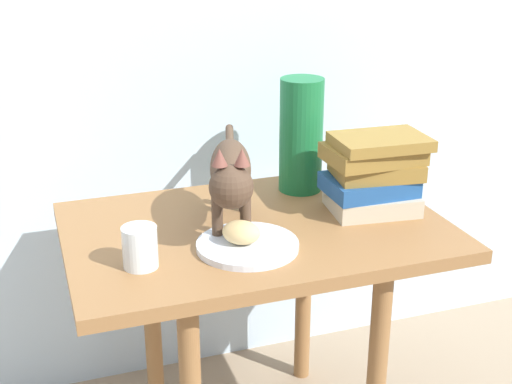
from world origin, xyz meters
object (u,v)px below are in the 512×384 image
at_px(bread_roll, 241,232).
at_px(candle_jar, 140,249).
at_px(cat, 231,173).
at_px(book_stack, 373,173).
at_px(green_vase, 301,135).
at_px(plate, 248,245).
at_px(side_table, 256,259).

height_order(bread_roll, candle_jar, candle_jar).
bearing_deg(cat, candle_jar, -153.27).
height_order(cat, book_stack, cat).
height_order(cat, green_vase, green_vase).
bearing_deg(plate, book_stack, 16.96).
bearing_deg(cat, side_table, 4.25).
bearing_deg(side_table, green_vase, 44.62).
relative_size(green_vase, candle_jar, 3.36).
height_order(cat, candle_jar, cat).
relative_size(book_stack, candle_jar, 2.66).
relative_size(bread_roll, cat, 0.17).
height_order(book_stack, candle_jar, book_stack).
distance_m(side_table, plate, 0.15).
relative_size(plate, cat, 0.46).
xyz_separation_m(bread_roll, green_vase, (0.25, 0.28, 0.10)).
xyz_separation_m(bread_roll, book_stack, (0.36, 0.10, 0.05)).
bearing_deg(side_table, book_stack, -0.57).
bearing_deg(candle_jar, book_stack, 11.26).
bearing_deg(green_vase, side_table, -135.38).
bearing_deg(plate, cat, 92.06).
height_order(plate, cat, cat).
bearing_deg(bread_roll, candle_jar, -177.79).
height_order(side_table, cat, cat).
bearing_deg(plate, green_vase, 50.47).
distance_m(side_table, bread_roll, 0.18).
relative_size(cat, candle_jar, 5.47).
relative_size(cat, green_vase, 1.63).
bearing_deg(candle_jar, green_vase, 32.45).
relative_size(bread_roll, book_stack, 0.35).
height_order(bread_roll, green_vase, green_vase).
height_order(side_table, candle_jar, candle_jar).
bearing_deg(green_vase, candle_jar, -147.55).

